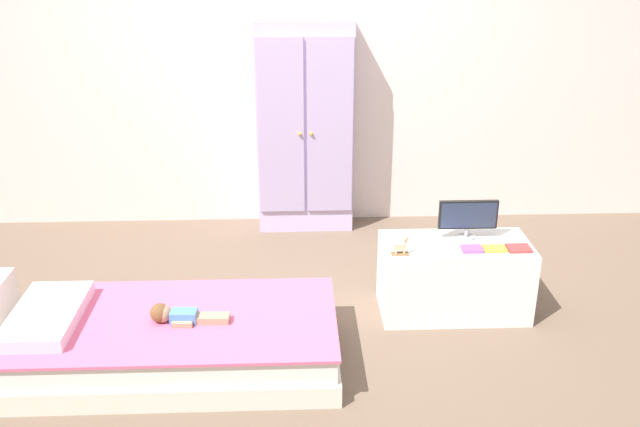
# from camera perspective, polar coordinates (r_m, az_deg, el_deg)

# --- Properties ---
(ground_plane) EXTENTS (10.00, 10.00, 0.02)m
(ground_plane) POSITION_cam_1_polar(r_m,az_deg,el_deg) (3.96, -2.17, -9.28)
(ground_plane) COLOR brown
(back_wall) EXTENTS (6.40, 0.05, 2.70)m
(back_wall) POSITION_cam_1_polar(r_m,az_deg,el_deg) (4.99, -2.51, 14.15)
(back_wall) COLOR silver
(back_wall) RESTS_ON ground_plane
(bed) EXTENTS (1.64, 0.82, 0.26)m
(bed) POSITION_cam_1_polar(r_m,az_deg,el_deg) (3.66, -11.78, -10.17)
(bed) COLOR silver
(bed) RESTS_ON ground_plane
(pillow) EXTENTS (0.32, 0.59, 0.07)m
(pillow) POSITION_cam_1_polar(r_m,az_deg,el_deg) (3.73, -21.53, -7.77)
(pillow) COLOR silver
(pillow) RESTS_ON bed
(doll) EXTENTS (0.39, 0.14, 0.10)m
(doll) POSITION_cam_1_polar(r_m,az_deg,el_deg) (3.55, -11.82, -8.14)
(doll) COLOR #4C84C6
(doll) RESTS_ON bed
(wardrobe) EXTENTS (0.68, 0.28, 1.50)m
(wardrobe) POSITION_cam_1_polar(r_m,az_deg,el_deg) (4.95, -1.24, 7.03)
(wardrobe) COLOR silver
(wardrobe) RESTS_ON ground_plane
(tv_stand) EXTENTS (0.83, 0.42, 0.43)m
(tv_stand) POSITION_cam_1_polar(r_m,az_deg,el_deg) (4.06, 10.92, -5.17)
(tv_stand) COLOR white
(tv_stand) RESTS_ON ground_plane
(tv_monitor) EXTENTS (0.33, 0.10, 0.23)m
(tv_monitor) POSITION_cam_1_polar(r_m,az_deg,el_deg) (4.00, 12.06, -0.23)
(tv_monitor) COLOR #99999E
(tv_monitor) RESTS_ON tv_stand
(rocking_horse_toy) EXTENTS (0.09, 0.04, 0.11)m
(rocking_horse_toy) POSITION_cam_1_polar(r_m,az_deg,el_deg) (3.77, 6.71, -2.66)
(rocking_horse_toy) COLOR #8E6642
(rocking_horse_toy) RESTS_ON tv_stand
(book_purple) EXTENTS (0.11, 0.09, 0.02)m
(book_purple) POSITION_cam_1_polar(r_m,az_deg,el_deg) (3.90, 12.35, -2.86)
(book_purple) COLOR #8E51B2
(book_purple) RESTS_ON tv_stand
(book_yellow) EXTENTS (0.12, 0.08, 0.02)m
(book_yellow) POSITION_cam_1_polar(r_m,az_deg,el_deg) (3.93, 14.12, -2.81)
(book_yellow) COLOR gold
(book_yellow) RESTS_ON tv_stand
(book_red) EXTENTS (0.13, 0.10, 0.02)m
(book_red) POSITION_cam_1_polar(r_m,az_deg,el_deg) (3.97, 16.00, -2.76)
(book_red) COLOR #CC3838
(book_red) RESTS_ON tv_stand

